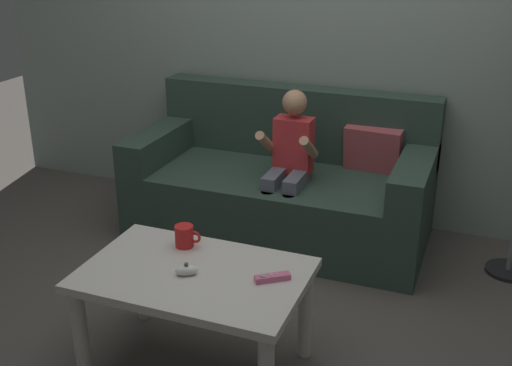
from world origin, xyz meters
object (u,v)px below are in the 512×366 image
Objects in this scene: couch at (283,186)px; coffee_mug at (185,236)px; person_seated_on_couch at (289,162)px; nunchuk_white at (187,270)px; game_remote_pink_near_edge at (272,278)px; coffee_table at (195,288)px.

couch reaches higher than coffee_mug.
person_seated_on_couch reaches higher than coffee_mug.
nunchuk_white is at bearing -61.49° from coffee_mug.
game_remote_pink_near_edge is at bearing -16.43° from coffee_mug.
game_remote_pink_near_edge is 0.46m from coffee_mug.
game_remote_pink_near_edge is (0.31, -1.11, -0.05)m from person_seated_on_couch.
coffee_mug is (-0.05, -1.16, 0.21)m from couch.
couch is 0.30m from person_seated_on_couch.
person_seated_on_couch is 1.16m from game_remote_pink_near_edge.
couch is 1.39m from nunchuk_white.
nunchuk_white is at bearing -87.22° from couch.
couch is 12.79× the size of game_remote_pink_near_edge.
coffee_mug is at bearing -97.98° from person_seated_on_couch.
person_seated_on_couch is (0.09, -0.18, 0.23)m from couch.
nunchuk_white is (0.07, -1.37, 0.18)m from couch.
person_seated_on_couch reaches higher than nunchuk_white.
nunchuk_white is at bearing -111.58° from coffee_table.
game_remote_pink_near_edge is (0.39, -1.29, 0.18)m from couch.
person_seated_on_couch is 9.08× the size of nunchuk_white.
coffee_mug is at bearing 163.57° from game_remote_pink_near_edge.
coffee_table is at bearing -86.56° from couch.
couch reaches higher than nunchuk_white.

